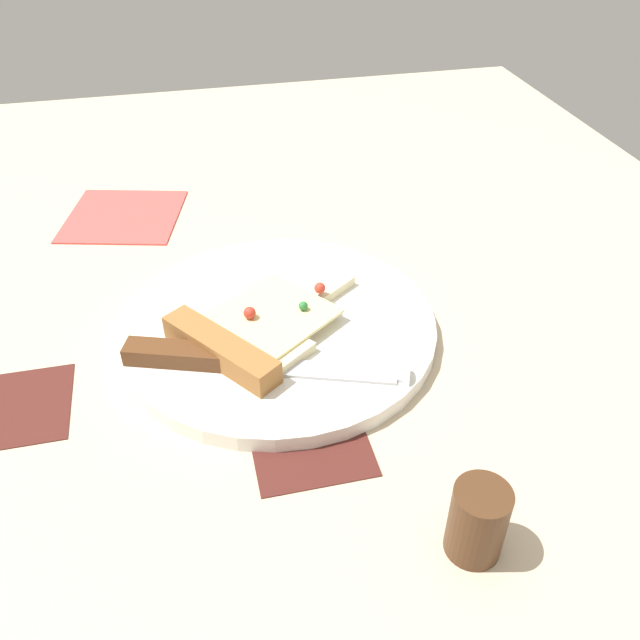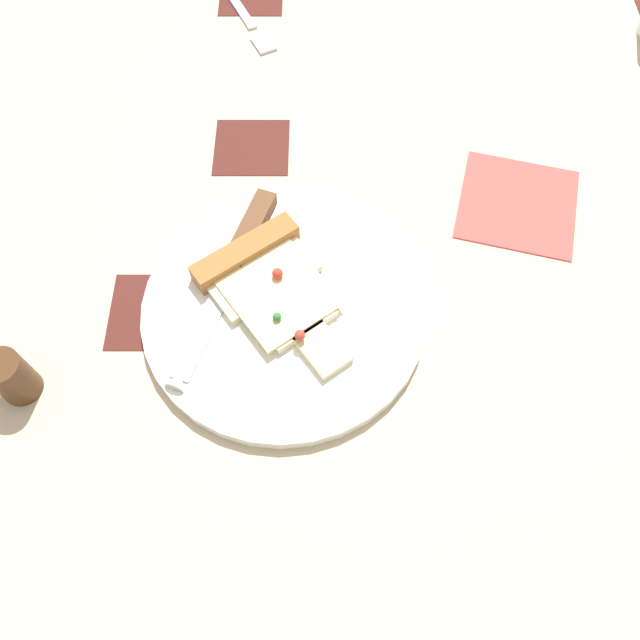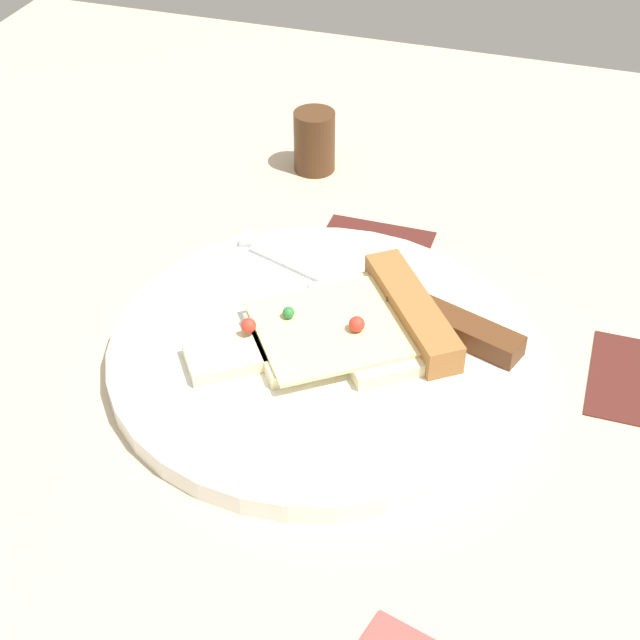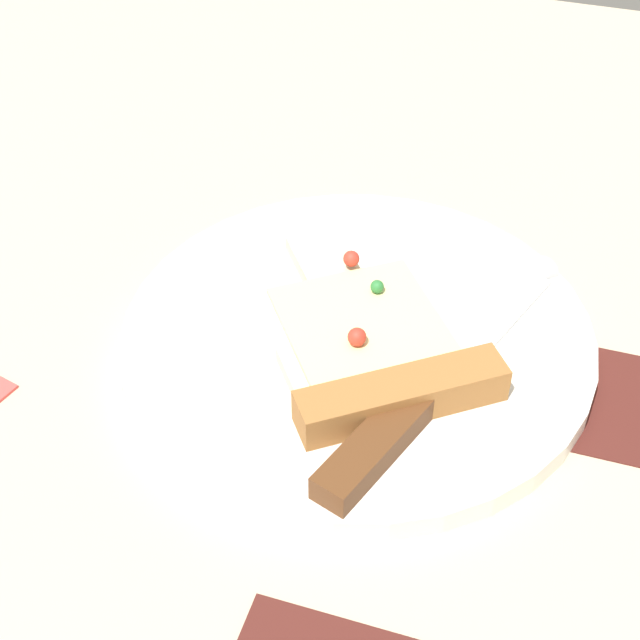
# 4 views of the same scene
# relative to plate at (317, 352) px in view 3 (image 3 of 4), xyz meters

# --- Properties ---
(ground_plane) EXTENTS (1.25, 1.25, 0.03)m
(ground_plane) POSITION_rel_plate_xyz_m (0.07, -0.07, -0.02)
(ground_plane) COLOR #C6B293
(ground_plane) RESTS_ON ground
(plate) EXTENTS (0.29, 0.29, 0.02)m
(plate) POSITION_rel_plate_xyz_m (0.00, 0.00, 0.00)
(plate) COLOR white
(plate) RESTS_ON ground_plane
(pizza_slice) EXTENTS (0.19, 0.17, 0.02)m
(pizza_slice) POSITION_rel_plate_xyz_m (0.02, 0.02, 0.02)
(pizza_slice) COLOR beige
(pizza_slice) RESTS_ON plate
(knife) EXTENTS (0.23, 0.10, 0.02)m
(knife) POSITION_rel_plate_xyz_m (0.04, 0.05, 0.01)
(knife) COLOR silver
(knife) RESTS_ON plate
(pepper_shaker) EXTENTS (0.04, 0.04, 0.06)m
(pepper_shaker) POSITION_rel_plate_xyz_m (-0.08, 0.25, 0.02)
(pepper_shaker) COLOR #4C2D19
(pepper_shaker) RESTS_ON ground_plane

